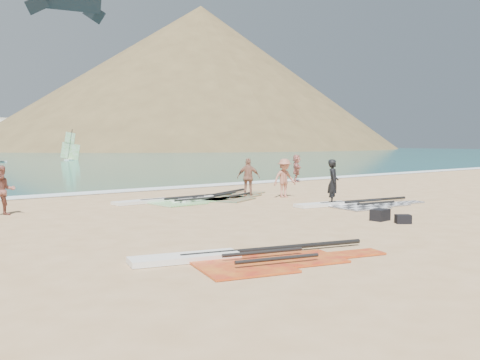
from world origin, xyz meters
TOP-DOWN VIEW (x-y plane):
  - ground at (0.00, 0.00)m, footprint 300.00×300.00m
  - surf_line at (0.00, 12.30)m, footprint 300.00×1.20m
  - headland_main at (85.00, 130.00)m, footprint 143.00×143.00m
  - headland_minor at (120.00, 140.00)m, footprint 70.00×70.00m
  - rig_grey at (2.08, 1.73)m, footprint 5.37×2.51m
  - rig_green at (-2.46, 6.96)m, footprint 5.67×2.25m
  - rig_orange at (-0.33, 6.87)m, footprint 5.73×3.66m
  - rig_red at (-6.97, -2.78)m, footprint 5.19×2.80m
  - gear_bag_near at (-0.24, -1.17)m, footprint 0.57×0.43m
  - gear_bag_far at (-0.20, -1.95)m, footprint 0.53×0.51m
  - person_wetsuit at (1.68, 2.36)m, footprint 0.74×0.73m
  - beachgoer_left at (-8.77, 7.20)m, footprint 0.86×0.72m
  - beachgoer_mid at (2.18, 5.52)m, footprint 1.16×0.78m
  - beachgoer_back at (1.18, 6.72)m, footprint 0.99×0.97m
  - beachgoer_right at (8.93, 11.50)m, footprint 1.37×1.42m
  - windsurfer_right at (12.28, 54.96)m, footprint 2.03×2.00m
  - kitesurf_kite at (5.70, 38.37)m, footprint 7.41×2.33m

SIDE VIEW (x-z plane):
  - ground at x=0.00m, z-range 0.00..0.00m
  - surf_line at x=0.00m, z-range -0.02..0.02m
  - headland_main at x=85.00m, z-range -22.50..22.50m
  - headland_minor at x=120.00m, z-range -14.00..14.00m
  - rig_red at x=-6.97m, z-range -0.05..0.15m
  - rig_grey at x=2.08m, z-range -0.05..0.15m
  - rig_green at x=-2.46m, z-range -0.05..0.15m
  - rig_orange at x=-0.33m, z-range -0.05..0.15m
  - gear_bag_far at x=-0.20m, z-range 0.00..0.26m
  - gear_bag_near at x=-0.24m, z-range 0.00..0.35m
  - beachgoer_right at x=8.93m, z-range 0.00..1.62m
  - beachgoer_left at x=-8.77m, z-range 0.00..1.62m
  - beachgoer_mid at x=2.18m, z-range 0.00..1.66m
  - beachgoer_back at x=1.18m, z-range 0.00..1.67m
  - person_wetsuit at x=1.68m, z-range 0.00..1.72m
  - windsurfer_right at x=12.28m, z-range -0.80..3.18m
  - kitesurf_kite at x=5.70m, z-range 13.89..16.34m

